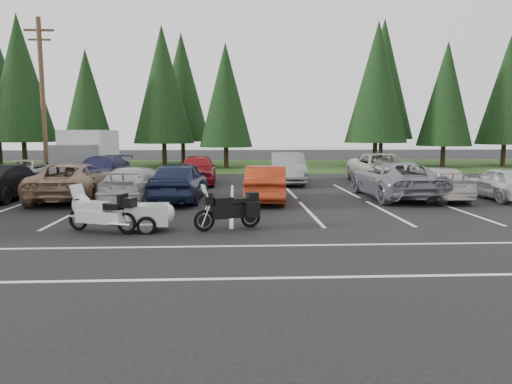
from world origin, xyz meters
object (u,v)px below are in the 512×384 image
object	(u,v)px
cargo_trailer	(148,217)
car_far_2	(198,169)
car_near_4	(179,181)
touring_motorcycle	(101,209)
adventure_motorcycle	(228,206)
car_near_5	(266,183)
utility_pole	(43,97)
box_truck	(85,155)
car_near_3	(136,184)
car_near_2	(74,181)
car_near_1	(5,182)
car_far_3	(288,168)
car_far_4	(382,168)
car_near_6	(394,179)
car_near_8	(502,183)
car_near_7	(434,183)
car_far_1	(101,171)
car_far_0	(24,173)

from	to	relation	value
cargo_trailer	car_far_2	bearing A→B (deg)	83.78
car_near_4	touring_motorcycle	bearing A→B (deg)	79.48
adventure_motorcycle	car_near_5	bearing A→B (deg)	55.05
utility_pole	car_near_4	xyz separation A→B (m)	(8.38, -7.88, -3.88)
car_near_4	car_far_2	bearing A→B (deg)	-89.10
car_far_2	adventure_motorcycle	world-z (taller)	car_far_2
box_truck	car_near_5	xyz separation A→B (m)	(9.88, -8.68, -0.73)
cargo_trailer	car_near_3	bearing A→B (deg)	100.91
car_near_2	adventure_motorcycle	bearing A→B (deg)	133.53
car_near_1	car_near_2	distance (m)	2.82
car_far_3	car_far_4	distance (m)	5.16
car_near_6	car_far_4	xyz separation A→B (m)	(1.30, 5.63, 0.03)
car_near_5	box_truck	bearing A→B (deg)	-36.02
car_near_2	touring_motorcycle	world-z (taller)	car_near_2
car_near_1	car_far_2	size ratio (longest dim) A/B	0.95
car_far_2	box_truck	bearing A→B (deg)	159.28
car_near_4	utility_pole	bearing A→B (deg)	-39.83
touring_motorcycle	adventure_motorcycle	size ratio (longest dim) A/B	1.09
car_near_8	cargo_trailer	bearing A→B (deg)	20.74
car_near_5	car_far_2	world-z (taller)	car_far_2
car_near_4	car_near_6	bearing A→B (deg)	-173.75
car_near_7	car_far_4	world-z (taller)	car_far_4
car_near_2	adventure_motorcycle	world-z (taller)	car_near_2
car_far_2	touring_motorcycle	size ratio (longest dim) A/B	1.95
car_near_8	cargo_trailer	world-z (taller)	car_near_8
utility_pole	touring_motorcycle	size ratio (longest dim) A/B	3.73
car_near_7	car_far_1	bearing A→B (deg)	-18.50
car_near_1	car_near_7	world-z (taller)	car_near_1
car_near_1	car_near_5	xyz separation A→B (m)	(10.66, -0.87, -0.02)
car_near_1	car_near_6	size ratio (longest dim) A/B	0.80
car_near_6	car_far_1	distance (m)	14.61
car_near_3	car_far_2	bearing A→B (deg)	-102.63
car_far_1	adventure_motorcycle	size ratio (longest dim) A/B	2.40
touring_motorcycle	car_near_8	bearing A→B (deg)	41.44
car_near_6	car_far_0	size ratio (longest dim) A/B	1.16
utility_pole	car_near_1	size ratio (longest dim) A/B	2.00
car_near_3	car_far_1	xyz separation A→B (m)	(-2.97, 5.60, 0.07)
car_near_3	car_far_4	world-z (taller)	car_far_4
car_near_6	car_near_8	world-z (taller)	car_near_6
car_far_4	car_far_0	bearing A→B (deg)	-179.42
car_near_6	cargo_trailer	bearing A→B (deg)	32.76
box_truck	car_far_0	size ratio (longest dim) A/B	1.16
car_near_3	car_near_4	xyz separation A→B (m)	(1.71, 0.06, 0.12)
car_near_1	car_near_7	xyz separation A→B (m)	(17.73, -0.51, -0.07)
car_far_0	touring_motorcycle	world-z (taller)	car_far_0
car_near_8	utility_pole	bearing A→B (deg)	-21.95
utility_pole	car_near_8	bearing A→B (deg)	-20.78
car_far_0	touring_motorcycle	size ratio (longest dim) A/B	2.00
car_far_2	car_near_3	bearing A→B (deg)	-109.17
car_far_2	touring_motorcycle	bearing A→B (deg)	-99.40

